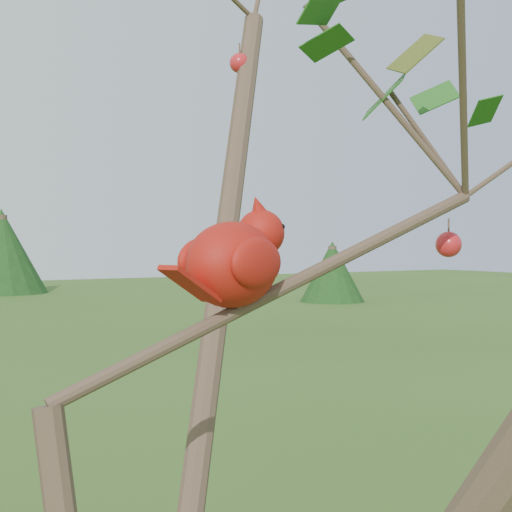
{
  "coord_description": "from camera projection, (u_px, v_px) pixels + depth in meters",
  "views": [
    {
      "loc": [
        -0.3,
        -0.77,
        2.14
      ],
      "look_at": [
        0.22,
        0.1,
        2.12
      ],
      "focal_mm": 55.0,
      "sensor_mm": 36.0,
      "label": 1
    }
  ],
  "objects": [
    {
      "name": "crabapple_tree",
      "position": [
        154.0,
        255.0,
        0.81
      ],
      "size": [
        2.35,
        2.05,
        2.95
      ],
      "color": "#483327",
      "rests_on": "ground"
    },
    {
      "name": "cardinal",
      "position": [
        236.0,
        260.0,
        0.98
      ],
      "size": [
        0.22,
        0.15,
        0.16
      ],
      "rotation": [
        0.0,
        0.0,
        0.39
      ],
      "color": "#A81B0E",
      "rests_on": "ground"
    }
  ]
}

